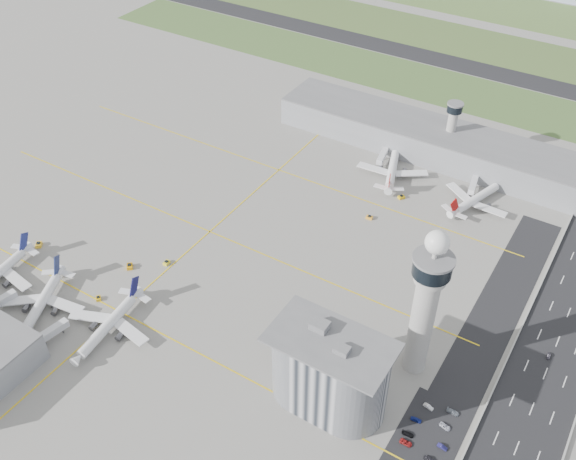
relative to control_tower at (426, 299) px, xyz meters
The scene contains 40 objects.
ground 80.47m from the control_tower, behind, with size 1000.00×1000.00×0.00m, color gray.
grass_strip_0 238.28m from the control_tower, 112.98° to the left, with size 480.00×50.00×0.08m, color #3D5A2A.
grass_strip_1 308.14m from the control_tower, 107.49° to the left, with size 480.00×60.00×0.08m, color #3B5528.
grass_strip_2 384.80m from the control_tower, 103.89° to the left, with size 480.00×70.00×0.08m, color #4A632F.
runway 272.40m from the control_tower, 109.91° to the left, with size 480.00×22.00×0.10m, color black.
highway 56.01m from the control_tower, 10.54° to the right, with size 28.00×500.00×0.10m, color black.
barrier_left 45.73m from the control_tower, 15.42° to the right, with size 0.60×500.00×1.20m, color #9E9E99.
barrier_right 67.08m from the control_tower, ahead, with size 0.60×500.00×1.20m, color #9E9E99.
landside_road 43.28m from the control_tower, 45.00° to the right, with size 18.00×260.00×0.08m, color black.
parking_lot 48.79m from the control_tower, 61.93° to the right, with size 20.00×44.00×0.10m, color black.
taxiway_line_h_0 123.35m from the control_tower, 161.26° to the right, with size 260.00×0.60×0.01m, color yellow.
taxiway_line_h_1 119.40m from the control_tower, 168.89° to the left, with size 260.00×0.60×0.01m, color yellow.
taxiway_line_h_2 143.16m from the control_tower, 143.79° to the left, with size 260.00×0.60×0.01m, color yellow.
taxiway_line_v 119.40m from the control_tower, 168.89° to the left, with size 0.60×260.00×0.01m, color yellow.
control_tower is the anchor object (origin of this frame).
secondary_tower 148.97m from the control_tower, 106.48° to the left, with size 8.60×8.60×31.90m.
admin_building 41.10m from the control_tower, 123.70° to the right, with size 42.00×24.00×33.50m.
terminal_pier 146.15m from the control_tower, 102.88° to the left, with size 210.00×32.00×15.80m.
airplane_near_b 152.32m from the control_tower, 158.81° to the right, with size 42.64×36.24×11.94m, color white, non-canonical shape.
airplane_near_c 121.95m from the control_tower, 156.03° to the right, with size 43.13×36.66×12.08m, color white, non-canonical shape.
airplane_far_a 129.03m from the control_tower, 118.40° to the left, with size 43.74×37.18×12.25m, color white, non-canonical shape.
airplane_far_b 113.17m from the control_tower, 97.25° to the left, with size 41.33×35.13×11.57m, color white, non-canonical shape.
jet_bridge_near_2 146.36m from the control_tower, 151.10° to the right, with size 14.00×3.00×5.70m, color silver, non-canonical shape.
jet_bridge_far_0 145.99m from the control_tower, 119.45° to the left, with size 14.00×3.00×5.70m, color silver, non-canonical shape.
jet_bridge_far_1 129.66m from the control_tower, 99.16° to the left, with size 14.00×3.00×5.70m, color silver, non-canonical shape.
tug_0 177.15m from the control_tower, behind, with size 2.43×3.53×2.05m, color yellow, non-canonical shape.
tug_1 134.32m from the control_tower, 163.23° to the right, with size 1.87×2.72×1.58m, color #F1B40D, non-canonical shape.
tug_2 132.13m from the control_tower, behind, with size 2.42×3.52×2.05m, color orange, non-canonical shape.
tug_3 119.68m from the control_tower, behind, with size 2.05×2.98×1.73m, color yellow, non-canonical shape.
tug_4 94.42m from the control_tower, 127.09° to the left, with size 2.09×3.05×1.77m, color #F7A428, non-canonical shape.
tug_5 109.75m from the control_tower, 116.60° to the left, with size 2.15×3.13×1.82m, color gold, non-canonical shape.
car_lot_2 48.22m from the control_tower, 70.89° to the right, with size 1.95×4.24×1.18m, color #A81F1F.
car_lot_3 45.85m from the control_tower, 70.27° to the right, with size 1.66×4.09×1.19m, color black.
car_lot_4 42.02m from the control_tower, 64.58° to the right, with size 1.54×3.82×1.30m, color navy.
car_lot_5 39.29m from the control_tower, 50.83° to the right, with size 1.30×3.73×1.23m, color white.
car_lot_8 51.85m from the control_tower, 59.06° to the right, with size 1.49×3.71×1.26m, color #28272E.
car_lot_9 48.92m from the control_tower, 50.85° to the right, with size 1.23×3.54×1.17m, color navy.
car_lot_10 44.10m from the control_tower, 43.94° to the right, with size 1.86×4.04×1.12m, color silver.
car_lot_11 41.64m from the control_tower, 31.33° to the right, with size 1.79×4.41×1.28m, color gray.
car_hw_1 62.27m from the control_tower, 36.15° to the left, with size 1.17×3.35×1.11m, color #27252D.
Camera 1 is at (112.63, -145.89, 191.63)m, focal length 40.00 mm.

